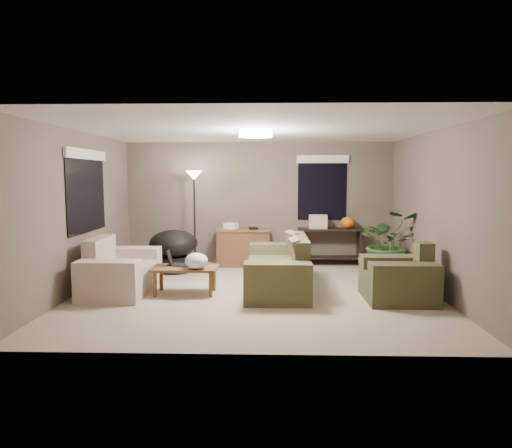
{
  "coord_description": "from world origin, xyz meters",
  "views": [
    {
      "loc": [
        0.21,
        -6.96,
        1.8
      ],
      "look_at": [
        0.0,
        0.2,
        1.05
      ],
      "focal_mm": 32.0,
      "sensor_mm": 36.0,
      "label": 1
    }
  ],
  "objects_px": {
    "floor_lamp": "(194,187)",
    "main_sofa": "(279,271)",
    "desk": "(244,247)",
    "papasan_chair": "(174,248)",
    "loveseat": "(120,273)",
    "coffee_table": "(185,271)",
    "console_table": "(330,243)",
    "houseplant": "(388,250)",
    "cat_scratching_post": "(406,278)",
    "armchair": "(399,280)"
  },
  "relations": [
    {
      "from": "floor_lamp",
      "to": "main_sofa",
      "type": "bearing_deg",
      "value": -46.64
    },
    {
      "from": "desk",
      "to": "papasan_chair",
      "type": "height_order",
      "value": "papasan_chair"
    },
    {
      "from": "loveseat",
      "to": "coffee_table",
      "type": "height_order",
      "value": "loveseat"
    },
    {
      "from": "desk",
      "to": "console_table",
      "type": "relative_size",
      "value": 0.85
    },
    {
      "from": "floor_lamp",
      "to": "houseplant",
      "type": "height_order",
      "value": "floor_lamp"
    },
    {
      "from": "cat_scratching_post",
      "to": "houseplant",
      "type": "bearing_deg",
      "value": 88.2
    },
    {
      "from": "coffee_table",
      "to": "cat_scratching_post",
      "type": "height_order",
      "value": "cat_scratching_post"
    },
    {
      "from": "coffee_table",
      "to": "main_sofa",
      "type": "bearing_deg",
      "value": 13.85
    },
    {
      "from": "loveseat",
      "to": "desk",
      "type": "relative_size",
      "value": 1.45
    },
    {
      "from": "main_sofa",
      "to": "papasan_chair",
      "type": "relative_size",
      "value": 2.41
    },
    {
      "from": "armchair",
      "to": "desk",
      "type": "height_order",
      "value": "armchair"
    },
    {
      "from": "armchair",
      "to": "floor_lamp",
      "type": "bearing_deg",
      "value": 144.91
    },
    {
      "from": "floor_lamp",
      "to": "houseplant",
      "type": "xyz_separation_m",
      "value": [
        3.65,
        -0.67,
        -1.13
      ]
    },
    {
      "from": "loveseat",
      "to": "cat_scratching_post",
      "type": "relative_size",
      "value": 3.2
    },
    {
      "from": "desk",
      "to": "console_table",
      "type": "height_order",
      "value": "same"
    },
    {
      "from": "papasan_chair",
      "to": "cat_scratching_post",
      "type": "xyz_separation_m",
      "value": [
        3.94,
        -1.38,
        -0.25
      ]
    },
    {
      "from": "papasan_chair",
      "to": "desk",
      "type": "bearing_deg",
      "value": 26.25
    },
    {
      "from": "loveseat",
      "to": "papasan_chair",
      "type": "xyz_separation_m",
      "value": [
        0.55,
        1.46,
        0.17
      ]
    },
    {
      "from": "loveseat",
      "to": "coffee_table",
      "type": "xyz_separation_m",
      "value": [
        1.06,
        -0.12,
        0.06
      ]
    },
    {
      "from": "papasan_chair",
      "to": "cat_scratching_post",
      "type": "distance_m",
      "value": 4.18
    },
    {
      "from": "coffee_table",
      "to": "console_table",
      "type": "relative_size",
      "value": 0.77
    },
    {
      "from": "desk",
      "to": "cat_scratching_post",
      "type": "height_order",
      "value": "desk"
    },
    {
      "from": "console_table",
      "to": "cat_scratching_post",
      "type": "xyz_separation_m",
      "value": [
        0.9,
        -2.19,
        -0.22
      ]
    },
    {
      "from": "armchair",
      "to": "cat_scratching_post",
      "type": "distance_m",
      "value": 0.54
    },
    {
      "from": "loveseat",
      "to": "papasan_chair",
      "type": "relative_size",
      "value": 1.75
    },
    {
      "from": "loveseat",
      "to": "floor_lamp",
      "type": "bearing_deg",
      "value": 66.28
    },
    {
      "from": "main_sofa",
      "to": "coffee_table",
      "type": "distance_m",
      "value": 1.5
    },
    {
      "from": "loveseat",
      "to": "coffee_table",
      "type": "bearing_deg",
      "value": -6.65
    },
    {
      "from": "armchair",
      "to": "console_table",
      "type": "distance_m",
      "value": 2.74
    },
    {
      "from": "console_table",
      "to": "houseplant",
      "type": "xyz_separation_m",
      "value": [
        0.94,
        -0.96,
        0.03
      ]
    },
    {
      "from": "desk",
      "to": "console_table",
      "type": "distance_m",
      "value": 1.76
    },
    {
      "from": "floor_lamp",
      "to": "coffee_table",
      "type": "bearing_deg",
      "value": -84.87
    },
    {
      "from": "houseplant",
      "to": "papasan_chair",
      "type": "bearing_deg",
      "value": 177.78
    },
    {
      "from": "main_sofa",
      "to": "cat_scratching_post",
      "type": "relative_size",
      "value": 4.4
    },
    {
      "from": "loveseat",
      "to": "armchair",
      "type": "relative_size",
      "value": 1.6
    },
    {
      "from": "loveseat",
      "to": "floor_lamp",
      "type": "xyz_separation_m",
      "value": [
        0.87,
        1.98,
        1.3
      ]
    },
    {
      "from": "armchair",
      "to": "cat_scratching_post",
      "type": "height_order",
      "value": "armchair"
    },
    {
      "from": "houseplant",
      "to": "loveseat",
      "type": "bearing_deg",
      "value": -163.86
    },
    {
      "from": "coffee_table",
      "to": "papasan_chair",
      "type": "xyz_separation_m",
      "value": [
        -0.51,
        1.59,
        0.11
      ]
    },
    {
      "from": "loveseat",
      "to": "console_table",
      "type": "relative_size",
      "value": 1.23
    },
    {
      "from": "desk",
      "to": "houseplant",
      "type": "distance_m",
      "value": 2.8
    },
    {
      "from": "main_sofa",
      "to": "coffee_table",
      "type": "height_order",
      "value": "main_sofa"
    },
    {
      "from": "floor_lamp",
      "to": "houseplant",
      "type": "bearing_deg",
      "value": -10.38
    },
    {
      "from": "main_sofa",
      "to": "papasan_chair",
      "type": "height_order",
      "value": "main_sofa"
    },
    {
      "from": "coffee_table",
      "to": "floor_lamp",
      "type": "relative_size",
      "value": 0.52
    },
    {
      "from": "coffee_table",
      "to": "cat_scratching_post",
      "type": "relative_size",
      "value": 2.0
    },
    {
      "from": "console_table",
      "to": "floor_lamp",
      "type": "distance_m",
      "value": 2.97
    },
    {
      "from": "houseplant",
      "to": "armchair",
      "type": "bearing_deg",
      "value": -99.4
    },
    {
      "from": "coffee_table",
      "to": "console_table",
      "type": "distance_m",
      "value": 3.48
    },
    {
      "from": "loveseat",
      "to": "houseplant",
      "type": "height_order",
      "value": "houseplant"
    }
  ]
}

